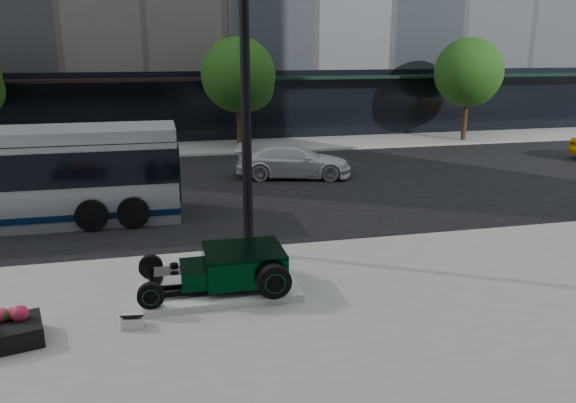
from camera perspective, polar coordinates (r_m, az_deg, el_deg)
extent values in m
plane|color=black|center=(17.21, -1.82, -2.56)|extent=(120.00, 120.00, 0.00)
cube|color=gray|center=(30.67, -7.03, 5.49)|extent=(70.00, 4.00, 0.12)
cube|color=black|center=(33.13, -25.23, 8.28)|extent=(22.00, 0.50, 4.00)
cube|color=black|center=(36.24, 13.64, 9.81)|extent=(24.00, 0.50, 4.00)
cube|color=black|center=(32.42, -25.77, 10.95)|extent=(22.00, 1.60, 0.15)
cube|color=black|center=(35.59, 14.25, 12.26)|extent=(24.00, 1.60, 0.15)
cylinder|color=black|center=(29.61, -4.96, 7.86)|extent=(0.28, 0.28, 2.60)
sphere|color=#0F350E|center=(29.38, -5.07, 12.70)|extent=(3.80, 3.80, 3.80)
sphere|color=#0F350E|center=(29.80, -3.96, 11.60)|extent=(2.60, 2.60, 2.60)
cylinder|color=black|center=(33.98, 17.52, 8.19)|extent=(0.28, 0.28, 2.60)
sphere|color=#0F350E|center=(33.78, 17.87, 12.39)|extent=(3.80, 3.80, 3.80)
sphere|color=#0F350E|center=(34.38, 18.41, 11.38)|extent=(2.60, 2.60, 2.60)
cube|color=silver|center=(12.55, -6.97, -8.79)|extent=(3.40, 1.80, 0.15)
cube|color=black|center=(12.07, -6.75, -8.89)|extent=(3.00, 0.08, 0.10)
cube|color=black|center=(12.90, -7.22, -7.27)|extent=(3.00, 0.08, 0.10)
cube|color=black|center=(12.41, -4.51, -6.38)|extent=(1.70, 1.45, 0.62)
cube|color=black|center=(12.29, -4.54, -4.95)|extent=(1.70, 1.45, 0.06)
cube|color=black|center=(12.36, -9.58, -7.26)|extent=(0.55, 1.05, 0.38)
cube|color=silver|center=(12.36, -12.14, -7.64)|extent=(0.55, 0.55, 0.34)
cylinder|color=black|center=(12.26, -11.51, -6.43)|extent=(0.18, 0.18, 0.10)
cylinder|color=black|center=(12.41, -13.74, -8.24)|extent=(0.06, 1.55, 0.06)
cylinder|color=black|center=(11.75, -1.42, -8.10)|extent=(0.72, 0.24, 0.72)
cylinder|color=black|center=(11.64, -1.30, -8.34)|extent=(0.37, 0.02, 0.37)
torus|color=#0A3C1C|center=(11.63, -1.28, -8.37)|extent=(0.44, 0.02, 0.44)
cylinder|color=black|center=(13.30, -2.93, -5.23)|extent=(0.72, 0.24, 0.72)
cylinder|color=black|center=(13.42, -3.02, -5.05)|extent=(0.37, 0.02, 0.37)
torus|color=#0A3C1C|center=(13.43, -3.03, -5.03)|extent=(0.44, 0.02, 0.44)
cylinder|color=black|center=(11.66, -13.78, -9.27)|extent=(0.54, 0.16, 0.54)
cylinder|color=black|center=(11.58, -13.78, -9.44)|extent=(0.28, 0.02, 0.28)
torus|color=#0A3C1C|center=(11.57, -13.78, -9.47)|extent=(0.34, 0.02, 0.34)
cylinder|color=black|center=(13.09, -13.76, -6.45)|extent=(0.54, 0.16, 0.54)
cylinder|color=black|center=(13.17, -13.76, -6.31)|extent=(0.28, 0.02, 0.28)
torus|color=#0A3C1C|center=(13.18, -13.76, -6.29)|extent=(0.34, 0.02, 0.34)
cube|color=silver|center=(11.41, -15.52, -11.70)|extent=(0.44, 0.35, 0.22)
cube|color=black|center=(11.35, -15.56, -11.13)|extent=(0.43, 0.34, 0.15)
cylinder|color=black|center=(13.91, -4.33, 10.82)|extent=(0.25, 0.25, 8.18)
cylinder|color=black|center=(14.78, -4.01, -4.77)|extent=(0.45, 0.45, 0.20)
sphere|color=#C62241|center=(11.39, -26.65, -10.77)|extent=(0.25, 0.25, 0.25)
sphere|color=#0F350E|center=(11.32, -25.33, -10.74)|extent=(0.25, 0.25, 0.25)
cube|color=black|center=(18.57, -11.14, 3.46)|extent=(0.06, 2.30, 1.70)
cylinder|color=black|center=(17.68, -19.31, -1.33)|extent=(0.96, 0.28, 0.96)
cylinder|color=black|center=(20.18, -18.61, 0.76)|extent=(0.96, 0.28, 0.96)
cylinder|color=black|center=(17.58, -15.43, -1.10)|extent=(0.96, 0.28, 0.96)
cylinder|color=black|center=(20.09, -15.21, 0.97)|extent=(0.96, 0.28, 0.96)
imported|color=silver|center=(23.56, 0.57, 4.15)|extent=(5.10, 3.00, 1.39)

